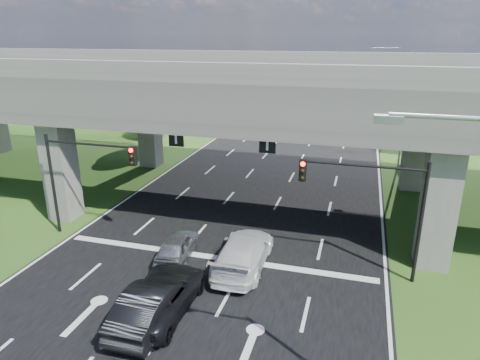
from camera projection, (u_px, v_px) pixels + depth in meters
The scene contains 18 objects.
ground at pixel (188, 294), 19.61m from camera, with size 160.00×160.00×0.00m, color #2C4917.
road at pixel (245, 211), 28.70m from camera, with size 18.00×120.00×0.03m, color black.
overpass at pixel (254, 88), 27.95m from camera, with size 80.00×15.00×10.00m.
warehouse at pixel (109, 107), 57.56m from camera, with size 20.00×10.00×4.00m, color #9E9E99.
signal_right at pixel (374, 196), 19.79m from camera, with size 5.76×0.54×6.00m.
signal_left at pixel (82, 168), 23.88m from camera, with size 5.76×0.54×6.00m.
streetlight_far at pixel (401, 100), 36.89m from camera, with size 3.38×0.25×10.00m.
streetlight_beyond at pixel (392, 82), 51.44m from camera, with size 3.38×0.25×10.00m.
tree_left_near at pixel (159, 98), 45.33m from camera, with size 4.50×4.50×7.80m.
tree_left_mid at pixel (166, 94), 53.59m from camera, with size 3.91×3.90×6.76m.
tree_left_far at pixel (217, 80), 59.51m from camera, with size 4.80×4.80×8.32m.
tree_right_near at pixel (430, 110), 40.20m from camera, with size 4.20×4.20×7.28m.
tree_right_mid at pixel (449, 102), 46.80m from camera, with size 3.91×3.90×6.76m.
tree_right_far at pixel (406, 87), 54.90m from camera, with size 4.50×4.50×7.80m.
car_silver at pixel (178, 246), 22.58m from camera, with size 1.58×3.92×1.34m, color #A3A5AB.
car_dark at pixel (151, 303), 17.49m from camera, with size 1.77×5.06×1.67m, color black.
car_white at pixel (243, 252), 21.59m from camera, with size 2.34×5.74×1.67m, color silver.
car_trailing at pixel (162, 294), 18.22m from camera, with size 2.54×5.50×1.53m, color black.
Camera 1 is at (6.95, -15.53, 11.33)m, focal length 32.00 mm.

